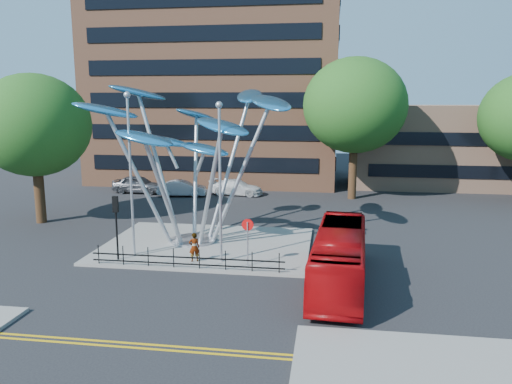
% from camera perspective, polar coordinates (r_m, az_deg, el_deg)
% --- Properties ---
extents(ground, '(120.00, 120.00, 0.00)m').
position_cam_1_polar(ground, '(23.99, -6.75, -10.38)').
color(ground, black).
rests_on(ground, ground).
extents(traffic_island, '(12.00, 9.00, 0.15)m').
position_cam_1_polar(traffic_island, '(29.71, -5.59, -6.07)').
color(traffic_island, slate).
rests_on(traffic_island, ground).
extents(double_yellow_near, '(40.00, 0.12, 0.01)m').
position_cam_1_polar(double_yellow_near, '(18.77, -11.76, -16.72)').
color(double_yellow_near, gold).
rests_on(double_yellow_near, ground).
extents(double_yellow_far, '(40.00, 0.12, 0.01)m').
position_cam_1_polar(double_yellow_far, '(18.52, -12.09, -17.13)').
color(double_yellow_far, gold).
rests_on(double_yellow_far, ground).
extents(brick_tower, '(25.00, 15.00, 30.00)m').
position_cam_1_polar(brick_tower, '(55.31, -4.31, 17.20)').
color(brick_tower, '#915A3F').
rests_on(brick_tower, ground).
extents(low_building_near, '(15.00, 8.00, 8.00)m').
position_cam_1_polar(low_building_near, '(52.75, 19.44, 4.99)').
color(low_building_near, tan).
rests_on(low_building_near, ground).
extents(tree_right, '(8.80, 8.80, 12.11)m').
position_cam_1_polar(tree_right, '(43.64, 11.25, 9.67)').
color(tree_right, black).
rests_on(tree_right, ground).
extents(tree_left, '(7.60, 7.60, 10.32)m').
position_cam_1_polar(tree_left, '(37.46, -24.03, 6.96)').
color(tree_left, black).
rests_on(tree_left, ground).
extents(leaf_sculpture, '(12.72, 9.54, 9.51)m').
position_cam_1_polar(leaf_sculpture, '(29.46, -7.53, 7.20)').
color(leaf_sculpture, '#9EA0A5').
rests_on(leaf_sculpture, traffic_island).
extents(street_lamp_left, '(0.36, 0.36, 8.80)m').
position_cam_1_polar(street_lamp_left, '(27.40, -14.20, 3.54)').
color(street_lamp_left, '#9EA0A5').
rests_on(street_lamp_left, traffic_island).
extents(street_lamp_right, '(0.36, 0.36, 8.30)m').
position_cam_1_polar(street_lamp_right, '(25.45, -4.14, 2.73)').
color(street_lamp_right, '#9EA0A5').
rests_on(street_lamp_right, traffic_island).
extents(traffic_light_island, '(0.28, 0.18, 3.42)m').
position_cam_1_polar(traffic_light_island, '(27.16, -15.72, -2.46)').
color(traffic_light_island, black).
rests_on(traffic_light_island, traffic_island).
extents(no_entry_sign_island, '(0.60, 0.10, 2.45)m').
position_cam_1_polar(no_entry_sign_island, '(25.35, -0.96, -4.84)').
color(no_entry_sign_island, '#9EA0A5').
rests_on(no_entry_sign_island, traffic_island).
extents(pedestrian_railing_front, '(10.00, 0.06, 1.00)m').
position_cam_1_polar(pedestrian_railing_front, '(25.61, -7.96, -7.74)').
color(pedestrian_railing_front, black).
rests_on(pedestrian_railing_front, traffic_island).
extents(red_bus, '(2.84, 9.69, 2.66)m').
position_cam_1_polar(red_bus, '(23.68, 9.54, -7.32)').
color(red_bus, '#9B070A').
rests_on(red_bus, ground).
extents(pedestrian, '(0.67, 0.57, 1.56)m').
position_cam_1_polar(pedestrian, '(26.46, -7.07, -6.26)').
color(pedestrian, gray).
rests_on(pedestrian, traffic_island).
extents(parked_car_left, '(4.82, 2.12, 1.61)m').
position_cam_1_polar(parked_car_left, '(47.48, -13.30, 0.86)').
color(parked_car_left, '#44474D').
rests_on(parked_car_left, ground).
extents(parked_car_mid, '(4.50, 2.09, 1.43)m').
position_cam_1_polar(parked_car_mid, '(45.09, -8.44, 0.41)').
color(parked_car_mid, '#ABADB3').
rests_on(parked_car_mid, ground).
extents(parked_car_right, '(5.00, 2.56, 1.39)m').
position_cam_1_polar(parked_car_right, '(45.26, -2.24, 0.53)').
color(parked_car_right, silver).
rests_on(parked_car_right, ground).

